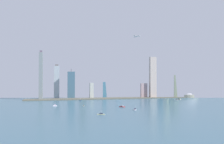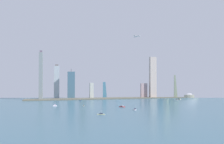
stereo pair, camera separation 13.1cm
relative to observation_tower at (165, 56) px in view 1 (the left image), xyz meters
The scene contains 26 objects.
ground_plane 553.43m from the observation_tower, 114.85° to the right, with size 6000.00×6000.00×0.00m, color #41687B.
waterfront_pier 279.40m from the observation_tower, behind, with size 674.20×57.36×3.13m, color #656354.
observation_tower is the anchor object (origin of this frame).
stadium_dome 185.17m from the observation_tower, ahead, with size 99.64×99.64×58.46m.
skyscraper_0 338.49m from the observation_tower, behind, with size 14.20×19.41×60.79m.
skyscraper_1 110.78m from the observation_tower, 165.03° to the right, with size 26.18×24.80×164.74m.
skyscraper_2 404.96m from the observation_tower, behind, with size 27.88×16.27×115.94m.
skyscraper_3 237.57m from the observation_tower, 168.56° to the left, with size 17.51×15.99×68.60m.
skyscraper_4 457.64m from the observation_tower, behind, with size 20.96×13.68×134.23m.
skyscraper_5 110.14m from the observation_tower, 56.78° to the left, with size 12.63×20.53×143.39m.
skyscraper_6 137.49m from the observation_tower, 78.94° to the left, with size 18.78×21.70×136.00m.
skyscraper_7 132.56m from the observation_tower, 43.00° to the right, with size 19.83×16.45×92.02m.
skyscraper_8 289.58m from the observation_tower, behind, with size 15.02×16.22×63.99m.
skyscraper_9 152.61m from the observation_tower, 42.37° to the left, with size 23.27×21.02×83.68m.
skyscraper_10 506.01m from the observation_tower, behind, with size 13.54×24.96×181.97m.
skyscraper_11 172.53m from the observation_tower, behind, with size 26.26×17.36×58.63m.
skyscraper_12 356.05m from the observation_tower, 167.91° to the left, with size 25.56×23.49×157.57m.
boat_0 214.11m from the observation_tower, 97.34° to the right, with size 13.60×10.41×4.45m.
boat_1 465.68m from the observation_tower, 124.91° to the right, with size 6.15×12.99×11.28m.
boat_2 202.03m from the observation_tower, 87.58° to the right, with size 7.81×17.48×3.95m.
boat_3 470.30m from the observation_tower, 146.66° to the right, with size 2.93×7.08×6.75m.
boat_4 527.77m from the observation_tower, 153.37° to the right, with size 12.00×4.88×11.90m.
boat_5 423.37m from the observation_tower, 132.72° to the right, with size 14.77×18.09×4.07m.
boat_6 564.70m from the observation_tower, 129.96° to the right, with size 18.02×10.58×9.45m.
boat_7 408.87m from the observation_tower, 165.91° to the right, with size 7.98×5.38×10.28m.
airplane 191.32m from the observation_tower, 148.80° to the right, with size 32.26×34.05×8.84m.
Camera 1 is at (-222.52, -478.98, 83.76)m, focal length 39.69 mm.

